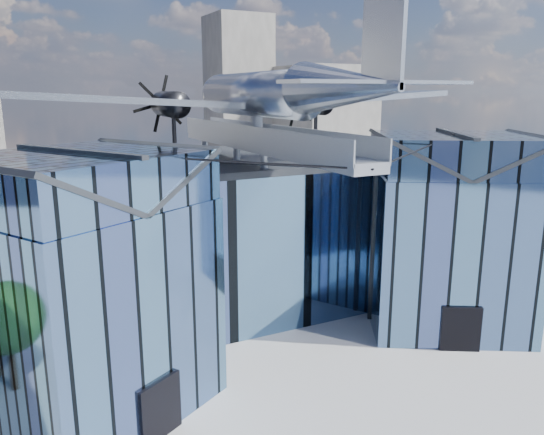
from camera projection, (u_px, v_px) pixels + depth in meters
name	position (u px, v px, depth m)	size (l,w,h in m)	color
ground_plane	(288.00, 349.00, 29.93)	(120.00, 120.00, 0.00)	#939397
museum	(245.00, 230.00, 33.71)	(32.88, 24.50, 17.60)	#4A6A97
bg_towers	(122.00, 123.00, 72.14)	(77.00, 24.50, 26.00)	slate
tree_side_e	(542.00, 210.00, 49.64)	(3.22, 3.22, 4.90)	black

